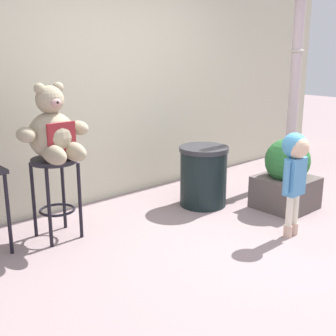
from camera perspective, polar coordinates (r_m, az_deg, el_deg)
The scene contains 8 objects.
ground_plane at distance 4.10m, azimuth 10.03°, elevation -9.61°, with size 24.00×24.00×0.00m, color gray.
building_wall at distance 5.24m, azimuth -7.48°, elevation 17.51°, with size 7.70×0.30×3.86m, color beige.
bar_stool_with_teddy at distance 4.14m, azimuth -14.23°, elevation -1.63°, with size 0.41×0.41×0.75m.
teddy_bear at distance 4.01m, azimuth -14.42°, elevation 4.46°, with size 0.65×0.58×0.67m.
child_walking at distance 4.16m, azimuth 15.96°, elevation 0.72°, with size 0.31×0.25×0.97m.
trash_bin at distance 4.92m, azimuth 4.56°, elevation -1.01°, with size 0.54×0.54×0.66m.
lamppost at distance 5.90m, azimuth 15.81°, elevation 9.15°, with size 0.30×0.30×2.87m.
planter_with_shrub at distance 4.98m, azimuth 14.91°, elevation -1.09°, with size 0.57×0.57×0.77m.
Camera 1 is at (-2.96, -2.28, 1.71)m, focal length 47.60 mm.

